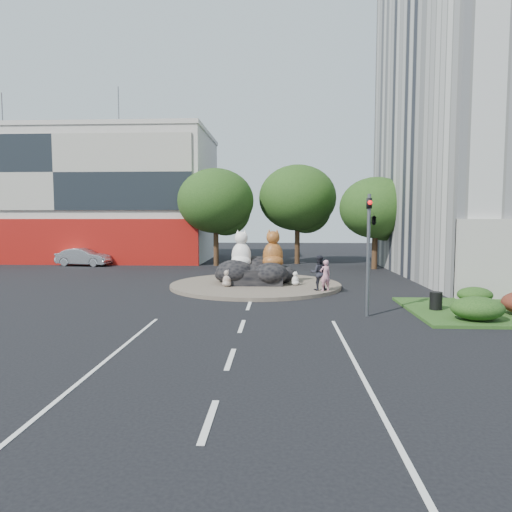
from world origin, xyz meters
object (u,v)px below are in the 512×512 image
(cat_tabby, at_px, (273,249))
(parked_car, at_px, (84,257))
(pedestrian_dark, at_px, (319,273))
(kitten_white, at_px, (295,278))
(litter_bin, at_px, (436,301))
(pedestrian_pink, at_px, (325,275))
(kitten_calico, at_px, (227,278))
(cat_white, at_px, (241,249))

(cat_tabby, relative_size, parked_car, 0.51)
(pedestrian_dark, bearing_deg, kitten_white, -58.78)
(kitten_white, distance_m, pedestrian_dark, 2.20)
(cat_tabby, height_order, kitten_white, cat_tabby)
(pedestrian_dark, height_order, litter_bin, pedestrian_dark)
(pedestrian_pink, bearing_deg, kitten_white, -76.42)
(kitten_white, height_order, pedestrian_dark, pedestrian_dark)
(cat_tabby, relative_size, pedestrian_dark, 1.23)
(kitten_calico, xyz_separation_m, litter_bin, (9.66, -5.66, -0.19))
(cat_white, relative_size, cat_tabby, 0.98)
(kitten_calico, height_order, pedestrian_pink, pedestrian_pink)
(cat_tabby, bearing_deg, cat_white, 172.38)
(cat_tabby, distance_m, litter_bin, 10.21)
(cat_white, relative_size, kitten_white, 2.77)
(kitten_calico, distance_m, kitten_white, 3.93)
(pedestrian_dark, bearing_deg, kitten_calico, -14.39)
(cat_white, distance_m, litter_bin, 11.58)
(cat_white, xyz_separation_m, parked_car, (-14.42, 11.11, -1.48))
(kitten_white, relative_size, pedestrian_dark, 0.44)
(kitten_white, bearing_deg, pedestrian_dark, -97.30)
(parked_car, bearing_deg, cat_white, -120.63)
(kitten_calico, relative_size, parked_car, 0.22)
(parked_car, bearing_deg, cat_tabby, -117.28)
(cat_white, relative_size, pedestrian_pink, 1.37)
(kitten_white, distance_m, litter_bin, 8.61)
(pedestrian_dark, distance_m, parked_car, 23.21)
(parked_car, height_order, litter_bin, parked_car)
(cat_tabby, height_order, litter_bin, cat_tabby)
(kitten_white, height_order, parked_car, parked_car)
(litter_bin, bearing_deg, cat_tabby, 134.77)
(cat_tabby, xyz_separation_m, litter_bin, (7.08, -7.14, -1.75))
(cat_white, bearing_deg, litter_bin, -23.43)
(kitten_calico, bearing_deg, litter_bin, 0.13)
(kitten_calico, distance_m, pedestrian_pink, 5.53)
(kitten_calico, bearing_deg, kitten_white, 40.84)
(pedestrian_dark, xyz_separation_m, litter_bin, (4.61, -4.59, -0.64))
(kitten_calico, bearing_deg, pedestrian_dark, 18.53)
(litter_bin, bearing_deg, pedestrian_dark, 135.14)
(cat_white, height_order, litter_bin, cat_white)
(litter_bin, bearing_deg, pedestrian_pink, 134.41)
(cat_tabby, bearing_deg, pedestrian_pink, -52.48)
(kitten_calico, distance_m, parked_car, 18.62)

